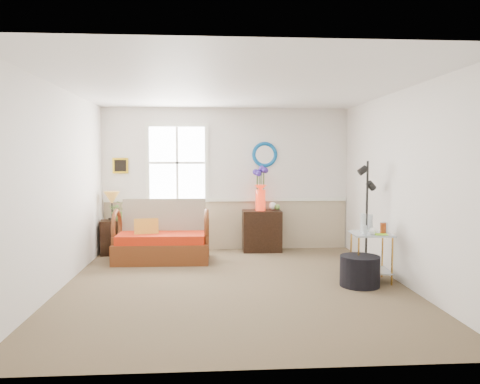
{
  "coord_description": "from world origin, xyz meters",
  "views": [
    {
      "loc": [
        -0.35,
        -6.09,
        1.68
      ],
      "look_at": [
        0.11,
        0.53,
        1.2
      ],
      "focal_mm": 35.0,
      "sensor_mm": 36.0,
      "label": 1
    }
  ],
  "objects": [
    {
      "name": "picture",
      "position": [
        -1.92,
        2.48,
        1.55
      ],
      "size": [
        0.28,
        0.03,
        0.28
      ],
      "primitive_type": "cube",
      "color": "gold",
      "rests_on": "walls"
    },
    {
      "name": "side_table",
      "position": [
        1.88,
        0.08,
        0.33
      ],
      "size": [
        0.56,
        0.56,
        0.66
      ],
      "primitive_type": null,
      "rotation": [
        0.0,
        0.0,
        -0.08
      ],
      "color": "#B57F27",
      "rests_on": "floor"
    },
    {
      "name": "throw_pillow",
      "position": [
        -1.34,
        1.49,
        0.52
      ],
      "size": [
        0.4,
        0.16,
        0.39
      ],
      "primitive_type": null,
      "rotation": [
        0.0,
        0.0,
        0.17
      ],
      "color": "orange",
      "rests_on": "loveseat"
    },
    {
      "name": "chair_rail",
      "position": [
        0.0,
        2.47,
        0.92
      ],
      "size": [
        4.46,
        0.04,
        0.06
      ],
      "primitive_type": "cube",
      "color": "white",
      "rests_on": "walls"
    },
    {
      "name": "cabinet",
      "position": [
        0.63,
        2.26,
        0.37
      ],
      "size": [
        0.69,
        0.45,
        0.74
      ],
      "primitive_type": null,
      "rotation": [
        0.0,
        0.0,
        -0.01
      ],
      "color": "black",
      "rests_on": "floor"
    },
    {
      "name": "floor",
      "position": [
        0.0,
        0.0,
        0.0
      ],
      "size": [
        4.5,
        5.0,
        0.01
      ],
      "primitive_type": "cube",
      "color": "#736446",
      "rests_on": "ground"
    },
    {
      "name": "loveseat",
      "position": [
        -1.1,
        1.55,
        0.5
      ],
      "size": [
        1.54,
        0.89,
        0.99
      ],
      "primitive_type": null,
      "rotation": [
        0.0,
        0.0,
        -0.02
      ],
      "color": "#632710",
      "rests_on": "floor"
    },
    {
      "name": "walls",
      "position": [
        0.0,
        0.0,
        1.3
      ],
      "size": [
        4.51,
        5.01,
        2.6
      ],
      "color": "silver",
      "rests_on": "floor"
    },
    {
      "name": "flower_vase",
      "position": [
        0.6,
        2.28,
        1.13
      ],
      "size": [
        0.25,
        0.25,
        0.78
      ],
      "primitive_type": null,
      "rotation": [
        0.0,
        0.0,
        -0.1
      ],
      "color": "red",
      "rests_on": "cabinet"
    },
    {
      "name": "table_lamp",
      "position": [
        -2.02,
        2.17,
        0.85
      ],
      "size": [
        0.32,
        0.32,
        0.5
      ],
      "primitive_type": null,
      "rotation": [
        0.0,
        0.0,
        0.16
      ],
      "color": "#AF7329",
      "rests_on": "lamp_stand"
    },
    {
      "name": "ottoman",
      "position": [
        1.65,
        -0.16,
        0.2
      ],
      "size": [
        0.62,
        0.62,
        0.4
      ],
      "primitive_type": "cylinder",
      "rotation": [
        0.0,
        0.0,
        0.2
      ],
      "color": "black",
      "rests_on": "floor"
    },
    {
      "name": "potted_plant",
      "position": [
        -1.92,
        2.15,
        0.73
      ],
      "size": [
        0.39,
        0.41,
        0.27
      ],
      "primitive_type": "imported",
      "rotation": [
        0.0,
        0.0,
        0.26
      ],
      "color": "#598439",
      "rests_on": "lamp_stand"
    },
    {
      "name": "wainscot",
      "position": [
        0.0,
        2.48,
        0.45
      ],
      "size": [
        4.46,
        0.02,
        0.9
      ],
      "primitive_type": "cube",
      "color": "tan",
      "rests_on": "walls"
    },
    {
      "name": "window",
      "position": [
        -0.9,
        2.47,
        1.6
      ],
      "size": [
        1.14,
        0.06,
        1.44
      ],
      "primitive_type": null,
      "color": "white",
      "rests_on": "walls"
    },
    {
      "name": "floor_lamp",
      "position": [
        1.98,
        0.58,
        0.82
      ],
      "size": [
        0.24,
        0.24,
        1.64
      ],
      "primitive_type": null,
      "rotation": [
        0.0,
        0.0,
        0.01
      ],
      "color": "black",
      "rests_on": "floor"
    },
    {
      "name": "mirror",
      "position": [
        0.7,
        2.48,
        1.75
      ],
      "size": [
        0.47,
        0.07,
        0.47
      ],
      "primitive_type": "torus",
      "rotation": [
        1.57,
        0.0,
        0.0
      ],
      "color": "#0A6CB9",
      "rests_on": "walls"
    },
    {
      "name": "tabletop_items",
      "position": [
        1.93,
        0.11,
        0.79
      ],
      "size": [
        0.47,
        0.47,
        0.25
      ],
      "primitive_type": null,
      "rotation": [
        0.0,
        0.0,
        -0.11
      ],
      "color": "silver",
      "rests_on": "side_table"
    },
    {
      "name": "lamp_stand",
      "position": [
        -2.05,
        2.13,
        0.3
      ],
      "size": [
        0.38,
        0.38,
        0.6
      ],
      "primitive_type": null,
      "rotation": [
        0.0,
        0.0,
        0.14
      ],
      "color": "black",
      "rests_on": "floor"
    },
    {
      "name": "ceiling",
      "position": [
        0.0,
        0.0,
        2.6
      ],
      "size": [
        4.5,
        5.0,
        0.01
      ],
      "primitive_type": "cube",
      "color": "white",
      "rests_on": "walls"
    }
  ]
}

